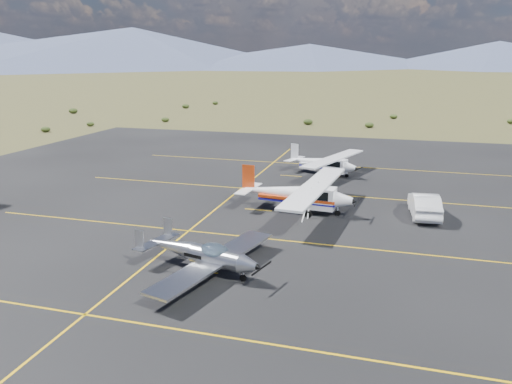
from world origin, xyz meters
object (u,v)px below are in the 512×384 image
at_px(aircraft_low_wing, 204,254).
at_px(sedan, 424,205).
at_px(aircraft_plain, 324,162).
at_px(aircraft_cessna, 298,193).

relative_size(aircraft_low_wing, sedan, 1.87).
bearing_deg(sedan, aircraft_plain, -56.64).
bearing_deg(aircraft_cessna, aircraft_plain, 95.16).
height_order(aircraft_cessna, aircraft_plain, aircraft_cessna).
height_order(aircraft_low_wing, sedan, aircraft_low_wing).
xyz_separation_m(aircraft_low_wing, aircraft_cessna, (2.53, 11.39, 0.41)).
height_order(aircraft_low_wing, aircraft_plain, aircraft_plain).
bearing_deg(aircraft_plain, sedan, -32.49).
xyz_separation_m(aircraft_cessna, aircraft_plain, (-0.01, 12.05, -0.23)).
relative_size(aircraft_low_wing, aircraft_plain, 0.93).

